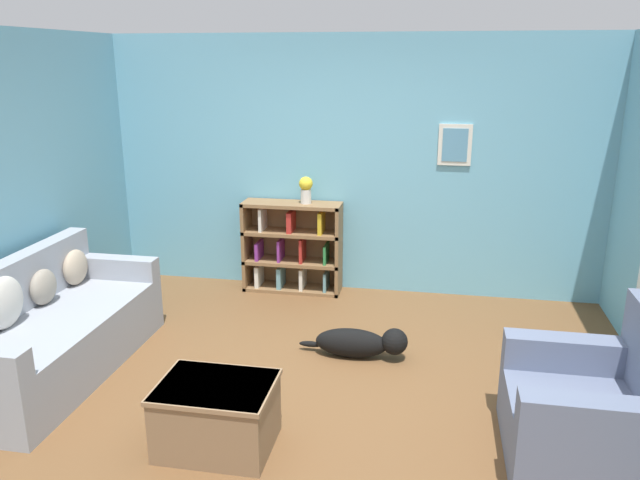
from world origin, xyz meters
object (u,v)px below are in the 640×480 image
recliner_chair (598,411)px  coffee_table (217,414)px  couch (49,332)px  vase (306,188)px  bookshelf (292,248)px  dog (361,343)px

recliner_chair → coffee_table: (-2.30, -0.29, -0.10)m
couch → coffee_table: bearing=-23.6°
coffee_table → vase: size_ratio=2.62×
coffee_table → vase: (-0.01, 2.78, 0.87)m
couch → coffee_table: 1.75m
couch → vase: bearing=52.5°
couch → bookshelf: (1.45, 2.10, 0.13)m
recliner_chair → bookshelf: bearing=134.3°
vase → coffee_table: bearing=-89.9°
bookshelf → recliner_chair: recliner_chair is taller
bookshelf → dog: size_ratio=1.12×
couch → recliner_chair: bearing=-6.0°
bookshelf → coffee_table: 2.82m
recliner_chair → coffee_table: 2.32m
bookshelf → coffee_table: bearing=-86.8°
coffee_table → dog: size_ratio=0.79×
coffee_table → vase: bearing=90.1°
bookshelf → recliner_chair: 3.52m
couch → bookshelf: 2.56m
coffee_table → couch: bearing=156.4°
bookshelf → dog: bearing=-57.8°
couch → recliner_chair: (3.90, -0.41, 0.00)m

